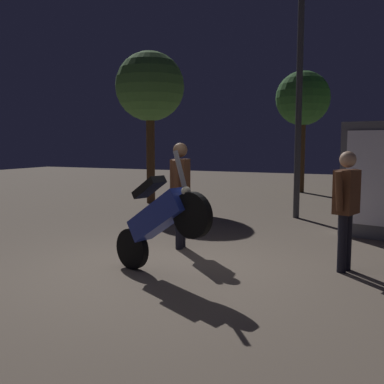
{
  "coord_description": "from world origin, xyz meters",
  "views": [
    {
      "loc": [
        2.75,
        -5.2,
        1.72
      ],
      "look_at": [
        0.09,
        0.75,
        1.0
      ],
      "focal_mm": 41.7,
      "sensor_mm": 36.0,
      "label": 1
    }
  ],
  "objects": [
    {
      "name": "person_rider_beside",
      "position": [
        2.23,
        0.99,
        0.96
      ],
      "size": [
        0.34,
        0.66,
        1.61
      ],
      "rotation": [
        0.0,
        0.0,
        5.98
      ],
      "color": "black",
      "rests_on": "ground_plane"
    },
    {
      "name": "motorcycle_blue_foreground",
      "position": [
        0.08,
        -0.24,
        0.74
      ],
      "size": [
        1.61,
        0.6,
        1.63
      ],
      "rotation": [
        0.0,
        0.0,
        -0.31
      ],
      "color": "black",
      "rests_on": "ground_plane"
    },
    {
      "name": "person_bystander_far",
      "position": [
        -0.35,
        1.28,
        1.03
      ],
      "size": [
        0.29,
        0.67,
        1.72
      ],
      "rotation": [
        0.0,
        0.0,
        0.16
      ],
      "color": "black",
      "rests_on": "ground_plane"
    },
    {
      "name": "tree_right_bg",
      "position": [
        -0.11,
        10.51,
        3.2
      ],
      "size": [
        1.85,
        1.85,
        4.17
      ],
      "color": "#4C331E",
      "rests_on": "ground_plane"
    },
    {
      "name": "tree_left_bg",
      "position": [
        -3.51,
        5.92,
        3.25
      ],
      "size": [
        1.93,
        1.93,
        4.26
      ],
      "color": "#4C331E",
      "rests_on": "ground_plane"
    },
    {
      "name": "ground_plane",
      "position": [
        0.0,
        0.0,
        0.0
      ],
      "size": [
        40.0,
        40.0,
        0.0
      ],
      "primitive_type": "plane",
      "color": "#756656"
    },
    {
      "name": "streetlamp_near",
      "position": [
        0.8,
        5.06,
        3.37
      ],
      "size": [
        0.36,
        0.36,
        5.35
      ],
      "color": "#38383D",
      "rests_on": "ground_plane"
    }
  ]
}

